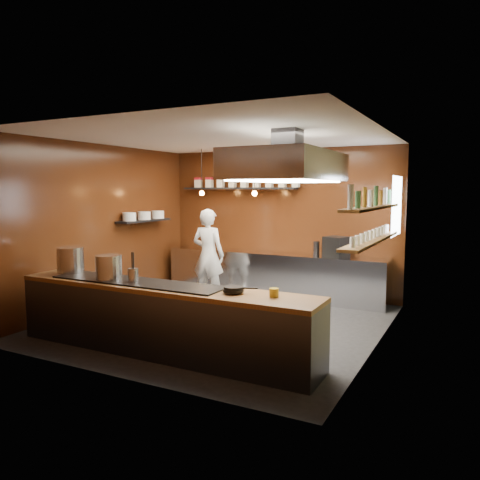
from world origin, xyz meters
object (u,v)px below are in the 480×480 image
Objects in this scene: stockpot_small at (109,267)px; chef at (208,255)px; stockpot_large at (71,260)px; espresso_machine at (336,247)px; extractor_hood at (287,166)px.

chef is (-0.16, 2.92, -0.20)m from stockpot_small.
stockpot_small is 2.93m from chef.
stockpot_large is at bearing 170.94° from stockpot_small.
espresso_machine is (3.02, 3.65, -0.03)m from stockpot_large.
stockpot_small is at bearing 90.85° from chef.
stockpot_large is 1.09× the size of stockpot_small.
chef is at bearing 144.09° from extractor_hood.
stockpot_large reaches higher than stockpot_small.
chef is at bearing 75.40° from stockpot_large.
stockpot_large is 0.22× the size of chef.
chef reaches higher than stockpot_large.
espresso_machine is 2.46m from chef.
extractor_hood reaches higher than espresso_machine.
chef is (0.72, 2.78, -0.23)m from stockpot_large.
espresso_machine is 0.22× the size of chef.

